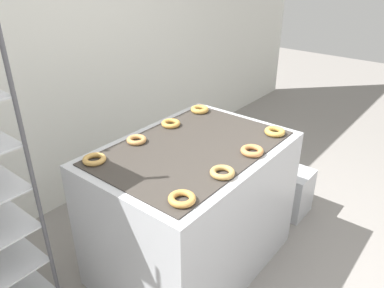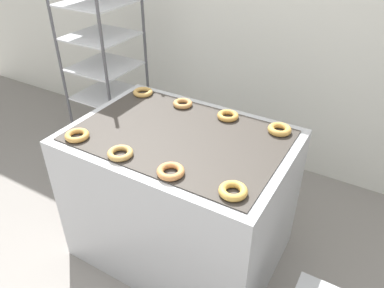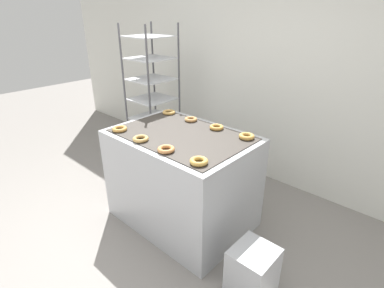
{
  "view_description": "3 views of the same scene",
  "coord_description": "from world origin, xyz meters",
  "px_view_note": "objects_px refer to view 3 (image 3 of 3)",
  "views": [
    {
      "loc": [
        -1.67,
        -0.62,
        2.09
      ],
      "look_at": [
        0.0,
        0.72,
        0.99
      ],
      "focal_mm": 35.0,
      "sensor_mm": 36.0,
      "label": 1
    },
    {
      "loc": [
        1.02,
        -0.88,
        2.15
      ],
      "look_at": [
        0.0,
        0.87,
        0.82
      ],
      "focal_mm": 35.0,
      "sensor_mm": 36.0,
      "label": 2
    },
    {
      "loc": [
        1.81,
        -1.12,
        2.05
      ],
      "look_at": [
        0.0,
        0.87,
        0.82
      ],
      "focal_mm": 28.0,
      "sensor_mm": 36.0,
      "label": 3
    }
  ],
  "objects_px": {
    "donut_near_left": "(120,129)",
    "donut_far_midright": "(217,127)",
    "fryer_machine": "(182,179)",
    "donut_near_midleft": "(141,139)",
    "glaze_bin": "(252,272)",
    "donut_near_right": "(199,161)",
    "baking_rack_cart": "(153,99)",
    "donut_far_right": "(247,136)",
    "donut_near_midright": "(166,149)",
    "donut_far_midleft": "(191,119)",
    "donut_far_left": "(169,112)"
  },
  "relations": [
    {
      "from": "donut_near_left",
      "to": "donut_far_midright",
      "type": "height_order",
      "value": "same"
    },
    {
      "from": "fryer_machine",
      "to": "donut_near_midleft",
      "type": "relative_size",
      "value": 9.41
    },
    {
      "from": "glaze_bin",
      "to": "fryer_machine",
      "type": "bearing_deg",
      "value": 164.31
    },
    {
      "from": "donut_near_midleft",
      "to": "donut_near_right",
      "type": "distance_m",
      "value": 0.67
    },
    {
      "from": "baking_rack_cart",
      "to": "donut_far_right",
      "type": "bearing_deg",
      "value": -10.25
    },
    {
      "from": "donut_near_midright",
      "to": "donut_far_midright",
      "type": "bearing_deg",
      "value": 90.2
    },
    {
      "from": "fryer_machine",
      "to": "donut_near_midleft",
      "type": "distance_m",
      "value": 0.63
    },
    {
      "from": "baking_rack_cart",
      "to": "glaze_bin",
      "type": "distance_m",
      "value": 2.46
    },
    {
      "from": "donut_near_right",
      "to": "donut_far_midleft",
      "type": "distance_m",
      "value": 0.94
    },
    {
      "from": "baking_rack_cart",
      "to": "donut_near_midright",
      "type": "distance_m",
      "value": 1.62
    },
    {
      "from": "baking_rack_cart",
      "to": "donut_near_midleft",
      "type": "xyz_separation_m",
      "value": [
        0.97,
        -0.97,
        0.03
      ]
    },
    {
      "from": "donut_near_midleft",
      "to": "donut_far_right",
      "type": "bearing_deg",
      "value": 45.39
    },
    {
      "from": "donut_far_midright",
      "to": "donut_far_right",
      "type": "relative_size",
      "value": 0.97
    },
    {
      "from": "donut_far_midright",
      "to": "donut_far_midleft",
      "type": "bearing_deg",
      "value": -180.0
    },
    {
      "from": "baking_rack_cart",
      "to": "donut_near_midleft",
      "type": "distance_m",
      "value": 1.37
    },
    {
      "from": "donut_near_left",
      "to": "donut_near_right",
      "type": "bearing_deg",
      "value": 0.49
    },
    {
      "from": "baking_rack_cart",
      "to": "donut_near_midright",
      "type": "bearing_deg",
      "value": -36.81
    },
    {
      "from": "donut_near_midleft",
      "to": "donut_near_left",
      "type": "bearing_deg",
      "value": 177.64
    },
    {
      "from": "donut_near_midleft",
      "to": "donut_near_right",
      "type": "height_order",
      "value": "donut_near_right"
    },
    {
      "from": "fryer_machine",
      "to": "baking_rack_cart",
      "type": "relative_size",
      "value": 0.71
    },
    {
      "from": "donut_near_midright",
      "to": "baking_rack_cart",
      "type": "bearing_deg",
      "value": 143.19
    },
    {
      "from": "fryer_machine",
      "to": "baking_rack_cart",
      "type": "xyz_separation_m",
      "value": [
        -1.13,
        0.62,
        0.47
      ]
    },
    {
      "from": "donut_far_midleft",
      "to": "donut_near_midright",
      "type": "bearing_deg",
      "value": -63.12
    },
    {
      "from": "fryer_machine",
      "to": "donut_far_left",
      "type": "height_order",
      "value": "donut_far_left"
    },
    {
      "from": "glaze_bin",
      "to": "donut_near_left",
      "type": "distance_m",
      "value": 1.71
    },
    {
      "from": "baking_rack_cart",
      "to": "donut_far_midright",
      "type": "distance_m",
      "value": 1.33
    },
    {
      "from": "baking_rack_cart",
      "to": "donut_far_left",
      "type": "bearing_deg",
      "value": -25.2
    },
    {
      "from": "donut_near_right",
      "to": "donut_far_midright",
      "type": "xyz_separation_m",
      "value": [
        -0.34,
        0.65,
        -0.0
      ]
    },
    {
      "from": "donut_near_right",
      "to": "fryer_machine",
      "type": "bearing_deg",
      "value": 147.14
    },
    {
      "from": "fryer_machine",
      "to": "donut_far_right",
      "type": "height_order",
      "value": "donut_far_right"
    },
    {
      "from": "donut_near_midleft",
      "to": "donut_far_left",
      "type": "relative_size",
      "value": 1.01
    },
    {
      "from": "fryer_machine",
      "to": "donut_near_midleft",
      "type": "height_order",
      "value": "donut_near_midleft"
    },
    {
      "from": "donut_far_midleft",
      "to": "donut_far_left",
      "type": "bearing_deg",
      "value": 178.83
    },
    {
      "from": "donut_far_left",
      "to": "baking_rack_cart",
      "type": "bearing_deg",
      "value": 154.8
    },
    {
      "from": "donut_near_left",
      "to": "donut_near_midright",
      "type": "bearing_deg",
      "value": -1.05
    },
    {
      "from": "donut_near_left",
      "to": "donut_near_right",
      "type": "relative_size",
      "value": 1.01
    },
    {
      "from": "donut_near_right",
      "to": "donut_near_midleft",
      "type": "bearing_deg",
      "value": -178.07
    },
    {
      "from": "glaze_bin",
      "to": "donut_far_left",
      "type": "xyz_separation_m",
      "value": [
        -1.54,
        0.62,
        0.78
      ]
    },
    {
      "from": "donut_near_midright",
      "to": "donut_near_right",
      "type": "relative_size",
      "value": 1.02
    },
    {
      "from": "fryer_machine",
      "to": "donut_far_left",
      "type": "xyz_separation_m",
      "value": [
        -0.52,
        0.33,
        0.5
      ]
    },
    {
      "from": "donut_near_left",
      "to": "donut_far_left",
      "type": "height_order",
      "value": "donut_near_left"
    },
    {
      "from": "donut_far_right",
      "to": "donut_near_midleft",
      "type": "bearing_deg",
      "value": -134.61
    },
    {
      "from": "donut_near_left",
      "to": "donut_far_midright",
      "type": "xyz_separation_m",
      "value": [
        0.66,
        0.66,
        -0.0
      ]
    },
    {
      "from": "baking_rack_cart",
      "to": "donut_near_left",
      "type": "xyz_separation_m",
      "value": [
        0.64,
        -0.96,
        0.03
      ]
    },
    {
      "from": "fryer_machine",
      "to": "donut_near_right",
      "type": "bearing_deg",
      "value": -32.86
    },
    {
      "from": "glaze_bin",
      "to": "donut_near_midleft",
      "type": "distance_m",
      "value": 1.42
    },
    {
      "from": "donut_far_midleft",
      "to": "baking_rack_cart",
      "type": "bearing_deg",
      "value": 162.74
    },
    {
      "from": "baking_rack_cart",
      "to": "donut_near_midleft",
      "type": "relative_size",
      "value": 13.29
    },
    {
      "from": "glaze_bin",
      "to": "donut_near_right",
      "type": "bearing_deg",
      "value": -175.83
    },
    {
      "from": "fryer_machine",
      "to": "donut_near_right",
      "type": "distance_m",
      "value": 0.79
    }
  ]
}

